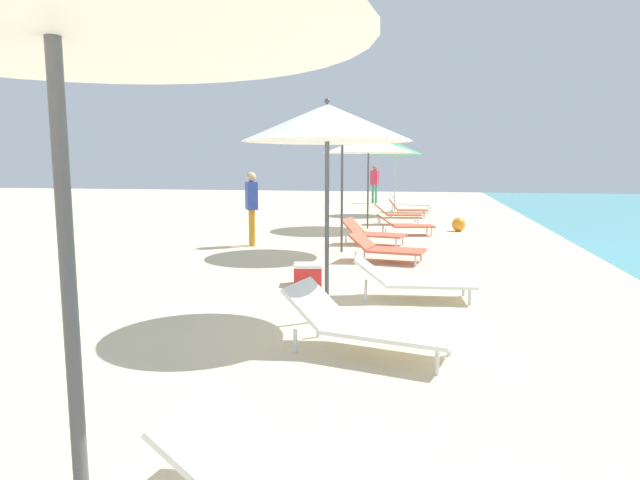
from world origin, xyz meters
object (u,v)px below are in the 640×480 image
(lounger_third_inland, at_px, (366,323))
(lounger_farthest_shoreside, at_px, (410,203))
(lounger_fourth_inland, at_px, (386,248))
(lounger_farthest_inland, at_px, (406,209))
(person_walking_near, at_px, (252,201))
(lounger_third_shoreside, at_px, (412,279))
(person_walking_mid, at_px, (375,180))
(lounger_fourth_shoreside, at_px, (373,232))
(umbrella_farthest, at_px, (395,149))
(umbrella_fifth, at_px, (368,144))
(beach_ball, at_px, (459,224))
(umbrella_third, at_px, (327,123))
(lounger_second_shoreside, at_px, (300,470))
(umbrella_fourth, at_px, (342,127))
(lounger_fifth_inland, at_px, (405,225))
(cooler_box, at_px, (308,274))
(lounger_fifth_shoreside, at_px, (396,213))

(lounger_third_inland, height_order, lounger_farthest_shoreside, lounger_farthest_shoreside)
(lounger_fourth_inland, distance_m, lounger_farthest_inland, 8.72)
(lounger_third_inland, relative_size, person_walking_near, 1.03)
(lounger_third_inland, height_order, lounger_farthest_inland, lounger_farthest_inland)
(lounger_third_shoreside, relative_size, person_walking_mid, 0.92)
(lounger_fourth_inland, height_order, person_walking_mid, person_walking_mid)
(lounger_fourth_shoreside, xyz_separation_m, umbrella_farthest, (-0.08, 7.76, 2.07))
(umbrella_fifth, bearing_deg, beach_ball, -3.23)
(umbrella_third, relative_size, lounger_farthest_inland, 1.84)
(person_walking_near, bearing_deg, umbrella_fifth, 31.54)
(lounger_second_shoreside, height_order, umbrella_farthest, umbrella_farthest)
(lounger_third_shoreside, bearing_deg, lounger_fourth_inland, 95.39)
(umbrella_fourth, height_order, lounger_fifth_inland, umbrella_fourth)
(umbrella_farthest, xyz_separation_m, beach_ball, (2.05, -4.74, -2.17))
(person_walking_near, distance_m, cooler_box, 4.22)
(lounger_fifth_shoreside, bearing_deg, person_walking_mid, 89.62)
(lounger_third_inland, bearing_deg, person_walking_near, 130.09)
(umbrella_fourth, height_order, lounger_farthest_inland, umbrella_fourth)
(lounger_second_shoreside, height_order, lounger_farthest_shoreside, lounger_farthest_shoreside)
(lounger_fourth_inland, xyz_separation_m, umbrella_farthest, (-0.56, 9.84, 2.09))
(lounger_fourth_inland, relative_size, umbrella_farthest, 0.54)
(lounger_second_shoreside, distance_m, lounger_fifth_inland, 11.33)
(umbrella_third, bearing_deg, lounger_fourth_shoreside, 91.41)
(lounger_third_inland, xyz_separation_m, umbrella_fifth, (-1.21, 10.17, 2.04))
(lounger_farthest_inland, bearing_deg, lounger_third_shoreside, -92.90)
(lounger_third_shoreside, bearing_deg, lounger_fifth_inland, 87.48)
(lounger_fourth_inland, bearing_deg, lounger_fifth_shoreside, 100.53)
(person_walking_near, xyz_separation_m, person_walking_mid, (1.15, 14.29, 0.11))
(lounger_farthest_shoreside, height_order, beach_ball, lounger_farthest_shoreside)
(umbrella_third, xyz_separation_m, cooler_box, (-0.64, 1.81, -2.04))
(umbrella_fourth, xyz_separation_m, lounger_fourth_inland, (0.99, -0.96, -2.25))
(umbrella_third, relative_size, umbrella_farthest, 0.94)
(lounger_fourth_shoreside, height_order, beach_ball, lounger_fourth_shoreside)
(lounger_farthest_inland, height_order, cooler_box, lounger_farthest_inland)
(lounger_fourth_shoreside, xyz_separation_m, umbrella_fifth, (-0.49, 3.17, 2.05))
(lounger_fourth_shoreside, bearing_deg, lounger_farthest_inland, 97.34)
(lounger_fifth_shoreside, bearing_deg, lounger_second_shoreside, -98.62)
(lounger_fourth_shoreside, relative_size, lounger_farthest_shoreside, 0.91)
(lounger_fourth_inland, height_order, beach_ball, lounger_fourth_inland)
(lounger_second_shoreside, distance_m, lounger_fourth_inland, 7.36)
(lounger_second_shoreside, height_order, umbrella_third, umbrella_third)
(lounger_farthest_shoreside, height_order, person_walking_mid, person_walking_mid)
(lounger_fourth_inland, height_order, lounger_fifth_shoreside, lounger_fifth_shoreside)
(lounger_fourth_inland, relative_size, lounger_fifth_shoreside, 0.96)
(lounger_fourth_shoreside, height_order, lounger_fourth_inland, lounger_fourth_shoreside)
(lounger_fifth_inland, bearing_deg, umbrella_farthest, 83.52)
(lounger_third_shoreside, distance_m, person_walking_near, 5.58)
(umbrella_farthest, height_order, lounger_farthest_inland, umbrella_farthest)
(lounger_second_shoreside, relative_size, lounger_fourth_inland, 1.07)
(lounger_fourth_inland, height_order, person_walking_near, person_walking_near)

